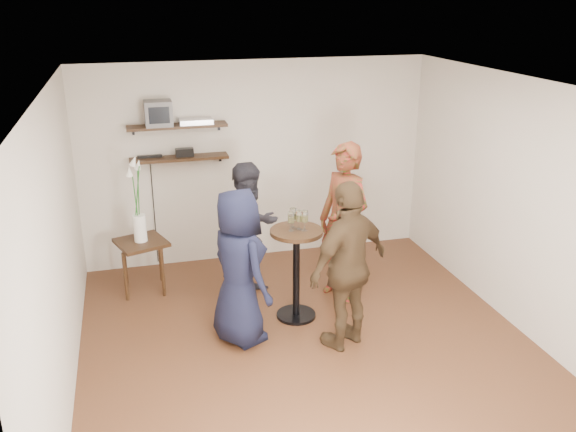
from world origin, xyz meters
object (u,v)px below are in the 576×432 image
at_px(person_navy, 239,267).
at_px(person_brown, 349,266).
at_px(dvd_deck, 196,121).
at_px(person_dark, 250,231).
at_px(person_plaid, 344,222).
at_px(radio, 184,152).
at_px(drinks_table, 296,262).
at_px(crt_monitor, 158,113).
at_px(side_table, 142,249).

xyz_separation_m(person_navy, person_brown, (1.02, -0.36, 0.05)).
relative_size(dvd_deck, person_navy, 0.25).
relative_size(person_navy, person_brown, 0.94).
bearing_deg(person_dark, person_plaid, -45.90).
xyz_separation_m(radio, person_brown, (1.31, -2.31, -0.65)).
bearing_deg(person_brown, drinks_table, -90.00).
relative_size(crt_monitor, person_brown, 0.19).
distance_m(drinks_table, person_plaid, 0.78).
bearing_deg(radio, drinks_table, -59.70).
xyz_separation_m(crt_monitor, radio, (0.28, 0.00, -0.50)).
distance_m(crt_monitor, person_plaid, 2.56).
bearing_deg(person_brown, person_dark, -88.97).
relative_size(side_table, person_brown, 0.39).
distance_m(crt_monitor, person_navy, 2.37).
xyz_separation_m(side_table, person_brown, (1.93, -1.74, 0.33)).
bearing_deg(person_plaid, person_navy, -92.04).
relative_size(crt_monitor, radio, 1.45).
xyz_separation_m(crt_monitor, dvd_deck, (0.44, 0.00, -0.12)).
height_order(dvd_deck, radio, dvd_deck).
xyz_separation_m(crt_monitor, person_plaid, (1.90, -1.31, -1.10)).
bearing_deg(drinks_table, person_brown, -62.29).
xyz_separation_m(crt_monitor, person_navy, (0.57, -1.96, -1.21)).
bearing_deg(person_navy, person_dark, -42.06).
bearing_deg(radio, dvd_deck, 0.00).
xyz_separation_m(person_dark, person_brown, (0.71, -1.30, 0.06)).
bearing_deg(radio, person_brown, -60.42).
xyz_separation_m(drinks_table, person_plaid, (0.65, 0.35, 0.26)).
xyz_separation_m(radio, drinks_table, (0.97, -1.66, -0.86)).
relative_size(dvd_deck, drinks_table, 0.39).
bearing_deg(person_dark, dvd_deck, 83.79).
distance_m(person_plaid, person_brown, 1.05).
xyz_separation_m(drinks_table, person_brown, (0.34, -0.66, 0.20)).
bearing_deg(radio, person_plaid, -38.93).
bearing_deg(dvd_deck, crt_monitor, 180.00).
height_order(crt_monitor, drinks_table, crt_monitor).
relative_size(drinks_table, person_brown, 0.59).
bearing_deg(person_dark, person_navy, -137.94).
xyz_separation_m(crt_monitor, drinks_table, (1.25, -1.66, -1.36)).
bearing_deg(radio, side_table, -137.02).
bearing_deg(person_navy, crt_monitor, -7.59).
bearing_deg(person_brown, person_navy, -46.91).
distance_m(side_table, person_plaid, 2.39).
bearing_deg(person_navy, side_table, 9.33).
bearing_deg(dvd_deck, side_table, -143.46).
bearing_deg(person_navy, radio, -15.41).
bearing_deg(dvd_deck, radio, 180.00).
bearing_deg(person_dark, drinks_table, -90.00).
xyz_separation_m(drinks_table, person_navy, (-0.68, -0.30, 0.15)).
bearing_deg(person_plaid, person_brown, -45.13).
relative_size(person_plaid, person_dark, 1.14).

